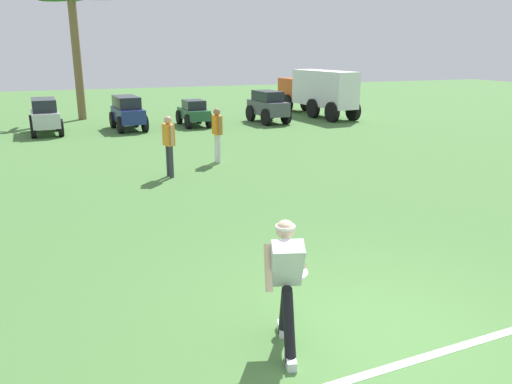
% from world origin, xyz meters
% --- Properties ---
extents(ground_plane, '(80.00, 80.00, 0.00)m').
position_xyz_m(ground_plane, '(0.00, 0.00, 0.00)').
color(ground_plane, '#48773A').
extents(field_line_paint, '(26.52, 1.23, 0.01)m').
position_xyz_m(field_line_paint, '(0.00, -0.56, 0.00)').
color(field_line_paint, white).
rests_on(field_line_paint, ground_plane).
extents(frisbee_thrower, '(0.66, 1.04, 1.40)m').
position_xyz_m(frisbee_thrower, '(-1.13, 0.23, 0.79)').
color(frisbee_thrower, black).
rests_on(frisbee_thrower, ground_plane).
extents(frisbee_in_flight, '(0.35, 0.35, 0.08)m').
position_xyz_m(frisbee_in_flight, '(-0.80, 0.63, 0.62)').
color(frisbee_in_flight, white).
extents(teammate_near_sideline, '(0.22, 0.50, 1.56)m').
position_xyz_m(teammate_near_sideline, '(0.90, 9.41, 0.94)').
color(teammate_near_sideline, silver).
rests_on(teammate_near_sideline, ground_plane).
extents(teammate_midfield, '(0.27, 0.50, 1.56)m').
position_xyz_m(teammate_midfield, '(-0.74, 8.21, 0.94)').
color(teammate_midfield, '#33333D').
rests_on(teammate_midfield, ground_plane).
extents(parked_car_slot_a, '(1.27, 2.45, 1.34)m').
position_xyz_m(parked_car_slot_a, '(-3.80, 16.78, 0.72)').
color(parked_car_slot_a, '#B7BABF').
rests_on(parked_car_slot_a, ground_plane).
extents(parked_car_slot_b, '(1.30, 2.46, 1.34)m').
position_xyz_m(parked_car_slot_b, '(-0.69, 16.71, 0.72)').
color(parked_car_slot_b, navy).
rests_on(parked_car_slot_b, ground_plane).
extents(parked_car_slot_c, '(1.11, 2.21, 1.10)m').
position_xyz_m(parked_car_slot_c, '(2.09, 16.76, 0.56)').
color(parked_car_slot_c, '#235133').
rests_on(parked_car_slot_c, ground_plane).
extents(parked_car_slot_d, '(1.34, 2.42, 1.40)m').
position_xyz_m(parked_car_slot_d, '(5.42, 16.50, 0.74)').
color(parked_car_slot_d, '#474C51').
rests_on(parked_car_slot_d, ground_plane).
extents(box_truck, '(1.71, 5.97, 2.20)m').
position_xyz_m(box_truck, '(8.61, 17.84, 1.23)').
color(box_truck, '#CC4C19').
rests_on(box_truck, ground_plane).
extents(palm_tree_left_of_centre, '(3.42, 2.91, 5.67)m').
position_xyz_m(palm_tree_left_of_centre, '(-2.28, 20.65, 3.25)').
color(palm_tree_left_of_centre, brown).
rests_on(palm_tree_left_of_centre, ground_plane).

